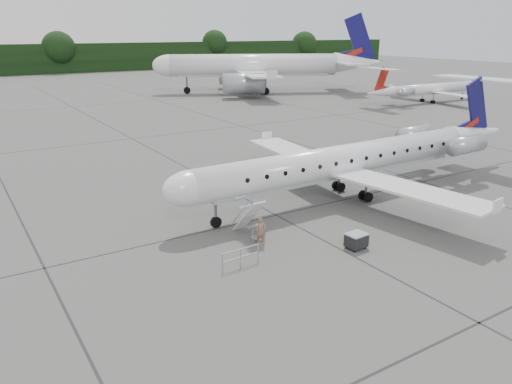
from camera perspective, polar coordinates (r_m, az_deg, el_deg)
ground at (r=33.41m, az=13.32°, el=-2.98°), size 320.00×320.00×0.00m
treeline at (r=153.44m, az=-24.40°, el=13.64°), size 260.00×4.00×8.00m
main_regional_jet at (r=35.89m, az=9.94°, el=5.28°), size 31.14×22.68×7.89m
airstair at (r=29.35m, az=-0.84°, el=-2.86°), size 0.89×2.33×2.47m
passenger at (r=28.50m, az=0.58°, el=-4.46°), size 0.68×0.56×1.61m
safety_railing at (r=25.97m, az=-1.76°, el=-7.55°), size 2.20×0.19×1.00m
baggage_cart at (r=28.62m, az=11.40°, el=-5.45°), size 1.15×0.96×0.95m
bg_narrowbody at (r=98.36m, az=-0.29°, el=15.49°), size 49.33×43.99×14.60m
bg_regional_right at (r=90.37m, az=19.56°, el=11.60°), size 24.15×17.65×6.23m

